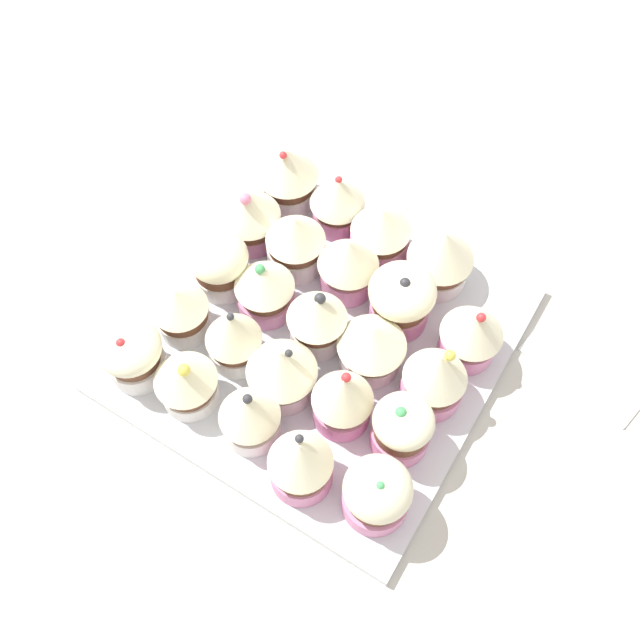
# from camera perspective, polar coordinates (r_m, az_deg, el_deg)

# --- Properties ---
(ground_plane) EXTENTS (1.80, 1.80, 0.03)m
(ground_plane) POSITION_cam_1_polar(r_m,az_deg,el_deg) (0.74, 0.00, -2.15)
(ground_plane) COLOR beige
(baking_tray) EXTENTS (0.34, 0.34, 0.01)m
(baking_tray) POSITION_cam_1_polar(r_m,az_deg,el_deg) (0.72, 0.00, -1.39)
(baking_tray) COLOR silver
(baking_tray) RESTS_ON ground_plane
(cupcake_0) EXTENTS (0.06, 0.06, 0.07)m
(cupcake_0) POSITION_cam_1_polar(r_m,az_deg,el_deg) (0.69, -14.57, -2.64)
(cupcake_0) COLOR white
(cupcake_0) RESTS_ON baking_tray
(cupcake_1) EXTENTS (0.06, 0.06, 0.07)m
(cupcake_1) POSITION_cam_1_polar(r_m,az_deg,el_deg) (0.67, -10.55, -4.70)
(cupcake_1) COLOR white
(cupcake_1) RESTS_ON baking_tray
(cupcake_2) EXTENTS (0.06, 0.06, 0.08)m
(cupcake_2) POSITION_cam_1_polar(r_m,az_deg,el_deg) (0.64, -5.61, -7.50)
(cupcake_2) COLOR white
(cupcake_2) RESTS_ON baking_tray
(cupcake_3) EXTENTS (0.06, 0.06, 0.08)m
(cupcake_3) POSITION_cam_1_polar(r_m,az_deg,el_deg) (0.62, -1.55, -11.17)
(cupcake_3) COLOR pink
(cupcake_3) RESTS_ON baking_tray
(cupcake_4) EXTENTS (0.06, 0.06, 0.07)m
(cupcake_4) POSITION_cam_1_polar(r_m,az_deg,el_deg) (0.62, 4.51, -13.47)
(cupcake_4) COLOR pink
(cupcake_4) RESTS_ON baking_tray
(cupcake_5) EXTENTS (0.06, 0.06, 0.07)m
(cupcake_5) POSITION_cam_1_polar(r_m,az_deg,el_deg) (0.70, -10.94, 0.81)
(cupcake_5) COLOR white
(cupcake_5) RESTS_ON baking_tray
(cupcake_6) EXTENTS (0.05, 0.05, 0.08)m
(cupcake_6) POSITION_cam_1_polar(r_m,az_deg,el_deg) (0.68, -6.85, -1.36)
(cupcake_6) COLOR white
(cupcake_6) RESTS_ON baking_tray
(cupcake_7) EXTENTS (0.07, 0.07, 0.07)m
(cupcake_7) POSITION_cam_1_polar(r_m,az_deg,el_deg) (0.66, -2.68, -4.19)
(cupcake_7) COLOR white
(cupcake_7) RESTS_ON baking_tray
(cupcake_8) EXTENTS (0.06, 0.06, 0.08)m
(cupcake_8) POSITION_cam_1_polar(r_m,az_deg,el_deg) (0.64, 1.80, -6.21)
(cupcake_8) COLOR pink
(cupcake_8) RESTS_ON baking_tray
(cupcake_9) EXTENTS (0.05, 0.05, 0.07)m
(cupcake_9) POSITION_cam_1_polar(r_m,az_deg,el_deg) (0.64, 6.47, -8.45)
(cupcake_9) COLOR pink
(cupcake_9) RESTS_ON baking_tray
(cupcake_10) EXTENTS (0.06, 0.06, 0.07)m
(cupcake_10) POSITION_cam_1_polar(r_m,az_deg,el_deg) (0.73, -7.83, 4.55)
(cupcake_10) COLOR white
(cupcake_10) RESTS_ON baking_tray
(cupcake_11) EXTENTS (0.06, 0.06, 0.07)m
(cupcake_11) POSITION_cam_1_polar(r_m,az_deg,el_deg) (0.71, -4.33, 2.60)
(cupcake_11) COLOR pink
(cupcake_11) RESTS_ON baking_tray
(cupcake_12) EXTENTS (0.06, 0.06, 0.08)m
(cupcake_12) POSITION_cam_1_polar(r_m,az_deg,el_deg) (0.68, -0.07, -0.10)
(cupcake_12) COLOR white
(cupcake_12) RESTS_ON baking_tray
(cupcake_13) EXTENTS (0.07, 0.07, 0.07)m
(cupcake_13) POSITION_cam_1_polar(r_m,az_deg,el_deg) (0.67, 4.11, -2.02)
(cupcake_13) COLOR white
(cupcake_13) RESTS_ON baking_tray
(cupcake_14) EXTENTS (0.06, 0.06, 0.08)m
(cupcake_14) POSITION_cam_1_polar(r_m,az_deg,el_deg) (0.66, 9.25, -4.17)
(cupcake_14) COLOR pink
(cupcake_14) RESTS_ON baking_tray
(cupcake_15) EXTENTS (0.07, 0.07, 0.08)m
(cupcake_15) POSITION_cam_1_polar(r_m,az_deg,el_deg) (0.75, -5.61, 8.30)
(cupcake_15) COLOR pink
(cupcake_15) RESTS_ON baking_tray
(cupcake_16) EXTENTS (0.06, 0.06, 0.07)m
(cupcake_16) POSITION_cam_1_polar(r_m,az_deg,el_deg) (0.73, -1.94, 6.23)
(cupcake_16) COLOR white
(cupcake_16) RESTS_ON baking_tray
(cupcake_17) EXTENTS (0.06, 0.06, 0.08)m
(cupcake_17) POSITION_cam_1_polar(r_m,az_deg,el_deg) (0.71, 2.25, 4.47)
(cupcake_17) COLOR pink
(cupcake_17) RESTS_ON baking_tray
(cupcake_18) EXTENTS (0.07, 0.07, 0.07)m
(cupcake_18) POSITION_cam_1_polar(r_m,az_deg,el_deg) (0.70, 6.42, 1.67)
(cupcake_18) COLOR pink
(cupcake_18) RESTS_ON baking_tray
(cupcake_19) EXTENTS (0.06, 0.06, 0.08)m
(cupcake_19) POSITION_cam_1_polar(r_m,az_deg,el_deg) (0.69, 11.92, -0.91)
(cupcake_19) COLOR pink
(cupcake_19) RESTS_ON baking_tray
(cupcake_20) EXTENTS (0.06, 0.06, 0.08)m
(cupcake_20) POSITION_cam_1_polar(r_m,az_deg,el_deg) (0.78, -2.53, 11.41)
(cupcake_20) COLOR white
(cupcake_20) RESTS_ON baking_tray
(cupcake_21) EXTENTS (0.06, 0.06, 0.07)m
(cupcake_21) POSITION_cam_1_polar(r_m,az_deg,el_deg) (0.76, 1.39, 9.36)
(cupcake_21) COLOR pink
(cupcake_21) RESTS_ON baking_tray
(cupcake_22) EXTENTS (0.06, 0.06, 0.07)m
(cupcake_22) POSITION_cam_1_polar(r_m,az_deg,el_deg) (0.74, 4.66, 7.00)
(cupcake_22) COLOR pink
(cupcake_22) RESTS_ON baking_tray
(cupcake_23) EXTENTS (0.07, 0.07, 0.08)m
(cupcake_23) POSITION_cam_1_polar(r_m,az_deg,el_deg) (0.73, 9.52, 4.99)
(cupcake_23) COLOR white
(cupcake_23) RESTS_ON baking_tray
(napkin) EXTENTS (0.14, 0.13, 0.01)m
(napkin) POSITION_cam_1_polar(r_m,az_deg,el_deg) (0.77, 21.33, -2.23)
(napkin) COLOR white
(napkin) RESTS_ON ground_plane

